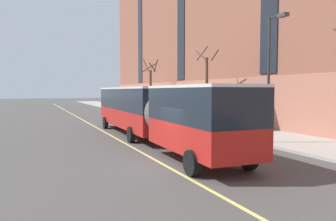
{
  "coord_description": "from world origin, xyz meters",
  "views": [
    {
      "loc": [
        -5.62,
        -12.98,
        3.24
      ],
      "look_at": [
        3.54,
        8.66,
        1.8
      ],
      "focal_mm": 35.0,
      "sensor_mm": 36.0,
      "label": 1
    }
  ],
  "objects_px": {
    "city_bus": "(150,110)",
    "parked_car_darkgray_3": "(142,113)",
    "street_lamp": "(271,66)",
    "street_tree_far_downtown": "(151,87)",
    "street_tree_far_uptown": "(207,86)",
    "fire_hydrant": "(143,112)",
    "parked_car_black_4": "(123,109)"
  },
  "relations": [
    {
      "from": "city_bus",
      "to": "street_tree_far_downtown",
      "type": "distance_m",
      "value": 22.57
    },
    {
      "from": "street_lamp",
      "to": "fire_hydrant",
      "type": "distance_m",
      "value": 23.81
    },
    {
      "from": "street_tree_far_uptown",
      "to": "street_lamp",
      "type": "height_order",
      "value": "street_lamp"
    },
    {
      "from": "parked_car_black_4",
      "to": "street_tree_far_downtown",
      "type": "xyz_separation_m",
      "value": [
        3.55,
        -0.77,
        2.98
      ]
    },
    {
      "from": "street_tree_far_downtown",
      "to": "street_lamp",
      "type": "xyz_separation_m",
      "value": [
        -1.62,
        -25.24,
        0.9
      ]
    },
    {
      "from": "city_bus",
      "to": "street_tree_far_uptown",
      "type": "relative_size",
      "value": 2.81
    },
    {
      "from": "parked_car_darkgray_3",
      "to": "parked_car_black_4",
      "type": "height_order",
      "value": "same"
    },
    {
      "from": "street_tree_far_downtown",
      "to": "street_lamp",
      "type": "height_order",
      "value": "street_lamp"
    },
    {
      "from": "city_bus",
      "to": "street_tree_far_uptown",
      "type": "bearing_deg",
      "value": 39.58
    },
    {
      "from": "parked_car_black_4",
      "to": "fire_hydrant",
      "type": "distance_m",
      "value": 3.17
    },
    {
      "from": "street_tree_far_downtown",
      "to": "street_lamp",
      "type": "bearing_deg",
      "value": -93.67
    },
    {
      "from": "street_tree_far_uptown",
      "to": "fire_hydrant",
      "type": "xyz_separation_m",
      "value": [
        -1.7,
        13.01,
        -3.16
      ]
    },
    {
      "from": "parked_car_black_4",
      "to": "city_bus",
      "type": "bearing_deg",
      "value": -100.67
    },
    {
      "from": "fire_hydrant",
      "to": "street_tree_far_downtown",
      "type": "bearing_deg",
      "value": 46.4
    },
    {
      "from": "parked_car_darkgray_3",
      "to": "street_tree_far_uptown",
      "type": "distance_m",
      "value": 9.59
    },
    {
      "from": "city_bus",
      "to": "parked_car_darkgray_3",
      "type": "xyz_separation_m",
      "value": [
        4.36,
        14.87,
        -1.24
      ]
    },
    {
      "from": "parked_car_darkgray_3",
      "to": "parked_car_black_4",
      "type": "distance_m",
      "value": 7.06
    },
    {
      "from": "street_tree_far_uptown",
      "to": "street_tree_far_downtown",
      "type": "xyz_separation_m",
      "value": [
        0.01,
        14.82,
        0.1
      ]
    },
    {
      "from": "street_tree_far_uptown",
      "to": "street_lamp",
      "type": "xyz_separation_m",
      "value": [
        -1.6,
        -10.42,
        1.0
      ]
    },
    {
      "from": "street_lamp",
      "to": "street_tree_far_uptown",
      "type": "bearing_deg",
      "value": 81.25
    },
    {
      "from": "city_bus",
      "to": "street_lamp",
      "type": "height_order",
      "value": "street_lamp"
    },
    {
      "from": "city_bus",
      "to": "street_tree_far_uptown",
      "type": "height_order",
      "value": "street_tree_far_uptown"
    },
    {
      "from": "parked_car_darkgray_3",
      "to": "street_tree_far_uptown",
      "type": "bearing_deg",
      "value": -68.81
    },
    {
      "from": "parked_car_darkgray_3",
      "to": "street_lamp",
      "type": "xyz_separation_m",
      "value": [
        1.7,
        -18.95,
        3.87
      ]
    },
    {
      "from": "city_bus",
      "to": "street_lamp",
      "type": "distance_m",
      "value": 7.77
    },
    {
      "from": "fire_hydrant",
      "to": "street_tree_far_uptown",
      "type": "bearing_deg",
      "value": -82.54
    },
    {
      "from": "city_bus",
      "to": "street_tree_far_uptown",
      "type": "distance_m",
      "value": 10.08
    },
    {
      "from": "street_tree_far_downtown",
      "to": "parked_car_darkgray_3",
      "type": "bearing_deg",
      "value": -117.83
    },
    {
      "from": "street_lamp",
      "to": "fire_hydrant",
      "type": "xyz_separation_m",
      "value": [
        -0.1,
        23.44,
        -4.16
      ]
    },
    {
      "from": "street_tree_far_uptown",
      "to": "city_bus",
      "type": "bearing_deg",
      "value": -140.42
    },
    {
      "from": "city_bus",
      "to": "fire_hydrant",
      "type": "relative_size",
      "value": 28.1
    },
    {
      "from": "street_tree_far_downtown",
      "to": "fire_hydrant",
      "type": "distance_m",
      "value": 4.11
    }
  ]
}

